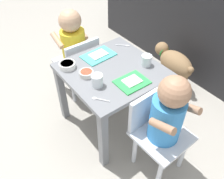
% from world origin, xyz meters
% --- Properties ---
extents(ground_plane, '(7.00, 7.00, 0.00)m').
position_xyz_m(ground_plane, '(0.00, 0.00, 0.00)').
color(ground_plane, '#9E998E').
extents(kitchen_cabinet_back, '(2.37, 0.33, 0.89)m').
position_xyz_m(kitchen_cabinet_back, '(0.00, 1.00, 0.45)').
color(kitchen_cabinet_back, '#232326').
rests_on(kitchen_cabinet_back, ground).
extents(dining_table, '(0.56, 0.56, 0.47)m').
position_xyz_m(dining_table, '(0.00, 0.00, 0.39)').
color(dining_table, slate).
rests_on(dining_table, ground).
extents(seated_child_left, '(0.28, 0.28, 0.70)m').
position_xyz_m(seated_child_left, '(-0.44, -0.01, 0.44)').
color(seated_child_left, silver).
rests_on(seated_child_left, ground).
extents(seated_child_right, '(0.29, 0.29, 0.70)m').
position_xyz_m(seated_child_right, '(0.44, 0.01, 0.44)').
color(seated_child_right, silver).
rests_on(seated_child_right, ground).
extents(dog, '(0.42, 0.21, 0.33)m').
position_xyz_m(dog, '(-0.03, 0.65, 0.22)').
color(dog, olive).
rests_on(dog, ground).
extents(food_tray_left, '(0.15, 0.22, 0.02)m').
position_xyz_m(food_tray_left, '(-0.17, 0.02, 0.48)').
color(food_tray_left, '#4CC6BC').
rests_on(food_tray_left, dining_table).
extents(food_tray_right, '(0.15, 0.18, 0.02)m').
position_xyz_m(food_tray_right, '(0.17, 0.02, 0.48)').
color(food_tray_right, green).
rests_on(food_tray_right, dining_table).
extents(water_cup_left, '(0.06, 0.06, 0.07)m').
position_xyz_m(water_cup_left, '(0.09, 0.20, 0.50)').
color(water_cup_left, white).
rests_on(water_cup_left, dining_table).
extents(water_cup_right, '(0.07, 0.07, 0.07)m').
position_xyz_m(water_cup_right, '(0.07, -0.16, 0.51)').
color(water_cup_right, white).
rests_on(water_cup_right, dining_table).
extents(cereal_bowl_left_side, '(0.08, 0.08, 0.03)m').
position_xyz_m(cereal_bowl_left_side, '(-0.04, -0.16, 0.49)').
color(cereal_bowl_left_side, silver).
rests_on(cereal_bowl_left_side, dining_table).
extents(veggie_bowl_far, '(0.10, 0.10, 0.04)m').
position_xyz_m(veggie_bowl_far, '(-0.18, -0.21, 0.49)').
color(veggie_bowl_far, white).
rests_on(veggie_bowl_far, dining_table).
extents(spoon_by_left_tray, '(0.08, 0.08, 0.01)m').
position_xyz_m(spoon_by_left_tray, '(-0.16, 0.23, 0.48)').
color(spoon_by_left_tray, silver).
rests_on(spoon_by_left_tray, dining_table).
extents(spoon_by_right_tray, '(0.09, 0.07, 0.01)m').
position_xyz_m(spoon_by_right_tray, '(0.17, -0.21, 0.48)').
color(spoon_by_right_tray, silver).
rests_on(spoon_by_right_tray, dining_table).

